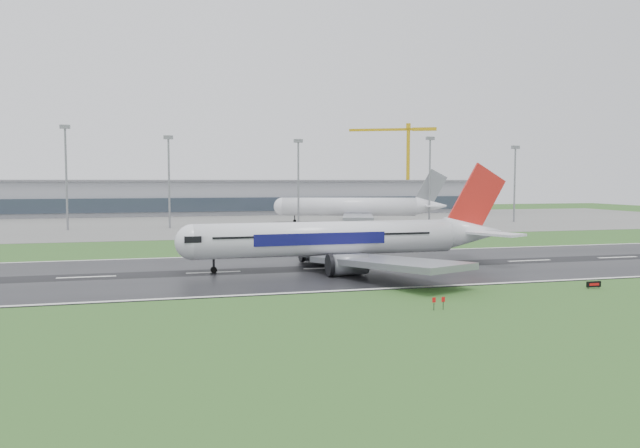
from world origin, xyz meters
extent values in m
plane|color=#29551F|center=(0.00, 0.00, 0.00)|extent=(520.00, 520.00, 0.00)
cube|color=black|center=(0.00, 0.00, 0.05)|extent=(400.00, 45.00, 0.10)
cube|color=slate|center=(0.00, 125.00, 0.04)|extent=(400.00, 130.00, 0.08)
cube|color=gray|center=(0.00, 185.00, 7.50)|extent=(240.00, 36.00, 15.00)
cylinder|color=gray|center=(-56.20, 100.00, 15.64)|extent=(0.64, 0.64, 31.27)
cylinder|color=gray|center=(-25.51, 100.00, 14.29)|extent=(0.64, 0.64, 28.59)
cylinder|color=gray|center=(16.93, 100.00, 14.08)|extent=(0.64, 0.64, 28.16)
cylinder|color=gray|center=(65.02, 100.00, 14.91)|extent=(0.64, 0.64, 29.82)
cylinder|color=gray|center=(99.27, 100.00, 13.57)|extent=(0.64, 0.64, 27.14)
camera|label=1|loc=(-28.47, -103.25, 15.40)|focal=34.56mm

